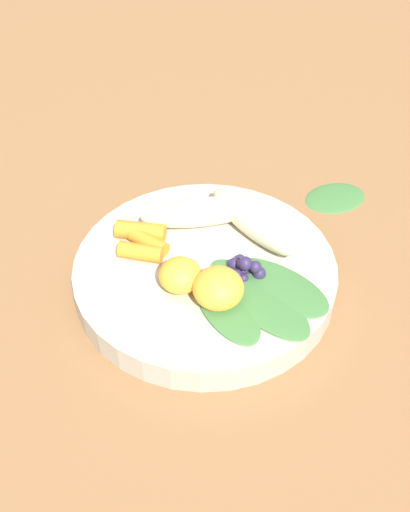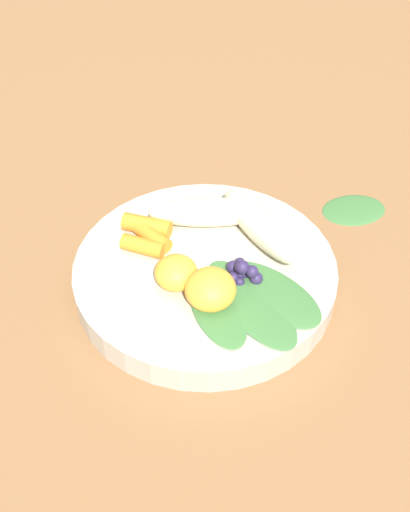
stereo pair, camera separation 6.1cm
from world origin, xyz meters
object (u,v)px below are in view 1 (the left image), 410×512
at_px(banana_peeled_left, 201,212).
at_px(banana_peeled_right, 252,221).
at_px(orange_segment_near, 218,288).
at_px(kale_leaf_stray, 335,197).
at_px(bowl, 205,273).

relative_size(banana_peeled_left, banana_peeled_right, 1.00).
relative_size(orange_segment_near, kale_leaf_stray, 0.62).
height_order(banana_peeled_right, orange_segment_near, orange_segment_near).
height_order(bowl, banana_peeled_left, banana_peeled_left).
xyz_separation_m(banana_peeled_left, orange_segment_near, (-0.09, -0.08, 0.00)).
bearing_deg(bowl, kale_leaf_stray, -12.35).
distance_m(bowl, orange_segment_near, 0.07).
xyz_separation_m(banana_peeled_left, kale_leaf_stray, (0.17, -0.09, -0.05)).
relative_size(banana_peeled_right, orange_segment_near, 2.66).
bearing_deg(kale_leaf_stray, banana_peeled_left, -178.75).
distance_m(banana_peeled_right, kale_leaf_stray, 0.16).
height_order(banana_peeled_left, banana_peeled_right, same).
xyz_separation_m(banana_peeled_right, orange_segment_near, (-0.11, -0.03, 0.00)).
bearing_deg(bowl, banana_peeled_left, 39.79).
bearing_deg(orange_segment_near, banana_peeled_right, 14.83).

